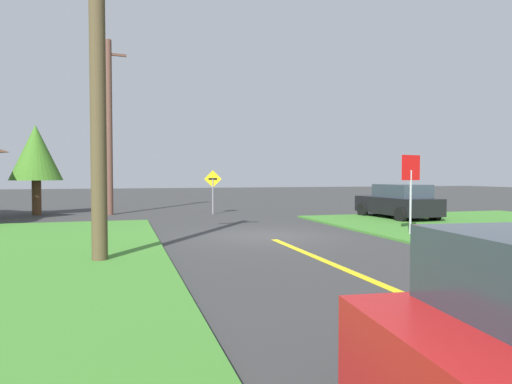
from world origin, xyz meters
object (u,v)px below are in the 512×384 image
at_px(direction_sign, 213,187).
at_px(oak_tree_left, 36,153).
at_px(stop_sign, 411,178).
at_px(car_on_crossroad, 398,202).
at_px(utility_pole_mid, 109,126).
at_px(utility_pole_near, 98,98).

distance_m(direction_sign, oak_tree_left, 9.21).
bearing_deg(direction_sign, stop_sign, -65.79).
height_order(stop_sign, car_on_crossroad, stop_sign).
height_order(stop_sign, oak_tree_left, oak_tree_left).
height_order(utility_pole_mid, oak_tree_left, utility_pole_mid).
bearing_deg(oak_tree_left, car_on_crossroad, -24.03).
xyz_separation_m(utility_pole_near, direction_sign, (5.05, 12.43, -2.38)).
height_order(utility_pole_near, direction_sign, utility_pole_near).
distance_m(car_on_crossroad, direction_sign, 9.26).
height_order(utility_pole_mid, direction_sign, utility_pole_mid).
relative_size(utility_pole_mid, direction_sign, 3.88).
bearing_deg(utility_pole_mid, car_on_crossroad, -26.08).
relative_size(stop_sign, oak_tree_left, 0.59).
relative_size(car_on_crossroad, oak_tree_left, 0.97).
relative_size(stop_sign, car_on_crossroad, 0.60).
relative_size(stop_sign, utility_pole_near, 0.36).
bearing_deg(oak_tree_left, stop_sign, -43.16).
distance_m(car_on_crossroad, utility_pole_near, 14.99).
xyz_separation_m(direction_sign, oak_tree_left, (-8.77, 2.22, 1.73)).
bearing_deg(utility_pole_near, car_on_crossroad, 29.83).
bearing_deg(direction_sign, utility_pole_near, -112.14).
relative_size(utility_pole_near, utility_pole_mid, 0.83).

